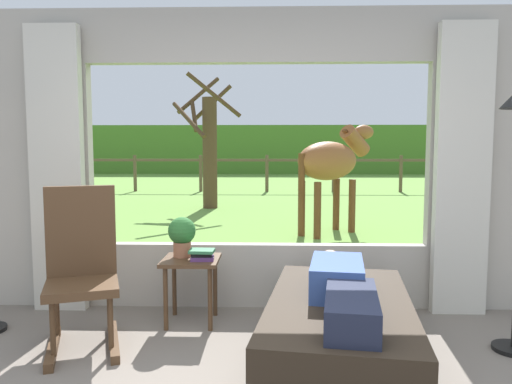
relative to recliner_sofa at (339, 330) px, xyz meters
name	(u,v)px	position (x,y,z in m)	size (l,w,h in m)	color
back_wall_with_window	(258,164)	(-0.56, 1.15, 1.03)	(5.20, 0.12, 2.55)	#ADA599
curtain_panel_left	(57,170)	(-2.25, 1.01, 0.98)	(0.44, 0.10, 2.40)	beige
curtain_panel_right	(462,171)	(1.13, 1.01, 0.98)	(0.44, 0.10, 2.40)	beige
outdoor_pasture_lawn	(267,191)	(-0.56, 12.05, -0.21)	(36.00, 21.68, 0.02)	olive
distant_hill_ridge	(268,150)	(-0.56, 21.89, 0.98)	(36.00, 2.00, 2.40)	#4A7A29
recliner_sofa	(339,330)	(0.00, 0.00, 0.00)	(1.13, 1.81, 0.42)	black
reclining_person	(341,287)	(0.00, -0.05, 0.30)	(0.42, 1.44, 0.22)	#334C8C
rocking_chair	(82,268)	(-1.78, 0.27, 0.33)	(0.66, 0.79, 1.12)	#4C331E
side_table	(191,270)	(-1.07, 0.71, 0.21)	(0.44, 0.44, 0.52)	#4C331E
potted_plant	(182,234)	(-1.15, 0.77, 0.48)	(0.22, 0.22, 0.32)	#9E6042
book_stack	(202,254)	(-0.98, 0.65, 0.35)	(0.20, 0.15, 0.09)	#59336B
horse	(331,162)	(0.50, 4.66, 0.94)	(1.55, 1.51, 1.73)	brown
pasture_tree	(208,145)	(-1.82, 7.77, 1.20)	(1.59, 1.62, 2.96)	#4C3823
pasture_fence_line	(267,168)	(-0.56, 11.71, 0.53)	(16.10, 0.10, 1.10)	brown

